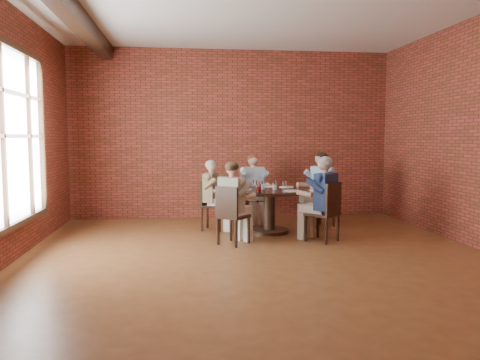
{
  "coord_description": "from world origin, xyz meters",
  "views": [
    {
      "loc": [
        -1.02,
        -6.03,
        1.63
      ],
      "look_at": [
        -0.15,
        1.0,
        0.99
      ],
      "focal_mm": 35.0,
      "sensor_mm": 36.0,
      "label": 1
    }
  ],
  "objects": [
    {
      "name": "glass_c",
      "position": [
        0.24,
        2.04,
        0.82
      ],
      "size": [
        0.07,
        0.07,
        0.14
      ],
      "primitive_type": "cylinder",
      "color": "white",
      "rests_on": "dining_table"
    },
    {
      "name": "glass_b",
      "position": [
        0.59,
        2.06,
        0.82
      ],
      "size": [
        0.07,
        0.07,
        0.14
      ],
      "primitive_type": "cylinder",
      "color": "white",
      "rests_on": "dining_table"
    },
    {
      "name": "diner_c",
      "position": [
        -0.49,
        2.15,
        0.62
      ],
      "size": [
        0.7,
        0.64,
        1.23
      ],
      "primitive_type": null,
      "rotation": [
        0.0,
        0.0,
        1.22
      ],
      "color": "brown",
      "rests_on": "floor"
    },
    {
      "name": "plate_c",
      "position": [
        0.01,
        1.77,
        0.76
      ],
      "size": [
        0.26,
        0.26,
        0.01
      ],
      "primitive_type": "cylinder",
      "color": "white",
      "rests_on": "dining_table"
    },
    {
      "name": "dining_table",
      "position": [
        0.45,
        1.8,
        0.53
      ],
      "size": [
        1.34,
        1.34,
        0.75
      ],
      "color": "black",
      "rests_on": "floor"
    },
    {
      "name": "diner_b",
      "position": [
        0.33,
        2.82,
        0.65
      ],
      "size": [
        0.58,
        0.69,
        1.31
      ],
      "primitive_type": null,
      "rotation": [
        0.0,
        0.0,
        0.12
      ],
      "color": "#99B4C3",
      "rests_on": "floor"
    },
    {
      "name": "plate_a",
      "position": [
        0.81,
        2.08,
        0.76
      ],
      "size": [
        0.26,
        0.26,
        0.01
      ],
      "primitive_type": "cylinder",
      "color": "white",
      "rests_on": "dining_table"
    },
    {
      "name": "plate_b",
      "position": [
        0.52,
        2.25,
        0.76
      ],
      "size": [
        0.26,
        0.26,
        0.01
      ],
      "primitive_type": "cylinder",
      "color": "white",
      "rests_on": "dining_table"
    },
    {
      "name": "wall_back",
      "position": [
        0.0,
        3.5,
        1.7
      ],
      "size": [
        7.0,
        0.0,
        7.0
      ],
      "primitive_type": "plane",
      "rotation": [
        1.57,
        0.0,
        0.0
      ],
      "color": "#95372B",
      "rests_on": "ground"
    },
    {
      "name": "diner_e",
      "position": [
        1.15,
        1.03,
        0.67
      ],
      "size": [
        0.83,
        0.84,
        1.34
      ],
      "primitive_type": null,
      "rotation": [
        0.0,
        0.0,
        3.88
      ],
      "color": "#1C2A4E",
      "rests_on": "floor"
    },
    {
      "name": "glass_g",
      "position": [
        0.52,
        1.67,
        0.82
      ],
      "size": [
        0.07,
        0.07,
        0.14
      ],
      "primitive_type": "cylinder",
      "color": "white",
      "rests_on": "dining_table"
    },
    {
      "name": "chair_d",
      "position": [
        -0.31,
        0.93,
        0.49
      ],
      "size": [
        0.56,
        0.56,
        0.9
      ],
      "rotation": [
        0.0,
        0.0,
        2.42
      ],
      "color": "black",
      "rests_on": "floor"
    },
    {
      "name": "chair_b",
      "position": [
        0.32,
        2.9,
        0.5
      ],
      "size": [
        0.46,
        0.46,
        0.92
      ],
      "rotation": [
        0.0,
        0.0,
        0.12
      ],
      "color": "black",
      "rests_on": "floor"
    },
    {
      "name": "diner_a",
      "position": [
        1.46,
        2.24,
        0.68
      ],
      "size": [
        0.83,
        0.77,
        1.36
      ],
      "primitive_type": null,
      "rotation": [
        0.0,
        0.0,
        -1.16
      ],
      "color": "teal",
      "rests_on": "floor"
    },
    {
      "name": "wall_front",
      "position": [
        0.0,
        -3.5,
        1.7
      ],
      "size": [
        7.0,
        0.0,
        7.0
      ],
      "primitive_type": "plane",
      "rotation": [
        -1.57,
        0.0,
        0.0
      ],
      "color": "#95372B",
      "rests_on": "ground"
    },
    {
      "name": "smartphone",
      "position": [
        0.7,
        1.49,
        0.75
      ],
      "size": [
        0.12,
        0.16,
        0.01
      ],
      "primitive_type": "cube",
      "rotation": [
        0.0,
        0.0,
        0.4
      ],
      "color": "black",
      "rests_on": "dining_table"
    },
    {
      "name": "glass_f",
      "position": [
        0.21,
        1.42,
        0.82
      ],
      "size": [
        0.07,
        0.07,
        0.14
      ],
      "primitive_type": "cylinder",
      "color": "white",
      "rests_on": "dining_table"
    },
    {
      "name": "plate_d",
      "position": [
        0.76,
        1.47,
        0.76
      ],
      "size": [
        0.26,
        0.26,
        0.01
      ],
      "primitive_type": "cylinder",
      "color": "white",
      "rests_on": "dining_table"
    },
    {
      "name": "window",
      "position": [
        -3.18,
        0.4,
        1.65
      ],
      "size": [
        0.1,
        2.16,
        2.36
      ],
      "color": "white",
      "rests_on": "wall_left"
    },
    {
      "name": "chair_c",
      "position": [
        -0.56,
        2.17,
        0.48
      ],
      "size": [
        0.49,
        0.49,
        0.88
      ],
      "rotation": [
        0.0,
        0.0,
        1.22
      ],
      "color": "black",
      "rests_on": "floor"
    },
    {
      "name": "chair_e",
      "position": [
        1.21,
        0.97,
        0.51
      ],
      "size": [
        0.6,
        0.6,
        0.94
      ],
      "rotation": [
        0.0,
        0.0,
        3.88
      ],
      "color": "black",
      "rests_on": "floor"
    },
    {
      "name": "floor",
      "position": [
        0.0,
        0.0,
        0.0
      ],
      "size": [
        7.0,
        7.0,
        0.0
      ],
      "primitive_type": "plane",
      "color": "brown",
      "rests_on": "ground"
    },
    {
      "name": "glass_d",
      "position": [
        0.35,
        1.83,
        0.82
      ],
      "size": [
        0.07,
        0.07,
        0.14
      ],
      "primitive_type": "cylinder",
      "color": "white",
      "rests_on": "dining_table"
    },
    {
      "name": "ceiling_beam",
      "position": [
        -2.45,
        0.0,
        3.27
      ],
      "size": [
        0.22,
        6.9,
        0.26
      ],
      "primitive_type": "cube",
      "color": "black",
      "rests_on": "ceiling"
    },
    {
      "name": "diner_d",
      "position": [
        -0.26,
        0.99,
        0.64
      ],
      "size": [
        0.77,
        0.78,
        1.27
      ],
      "primitive_type": null,
      "rotation": [
        0.0,
        0.0,
        2.42
      ],
      "color": "#A58B82",
      "rests_on": "floor"
    },
    {
      "name": "glass_e",
      "position": [
        0.24,
        1.74,
        0.82
      ],
      "size": [
        0.07,
        0.07,
        0.14
      ],
      "primitive_type": "cylinder",
      "color": "white",
      "rests_on": "dining_table"
    },
    {
      "name": "chair_a",
      "position": [
        1.54,
        2.27,
        0.52
      ],
      "size": [
        0.58,
        0.58,
        0.95
      ],
      "rotation": [
        0.0,
        0.0,
        -1.16
      ],
      "color": "black",
      "rests_on": "floor"
    },
    {
      "name": "glass_a",
      "position": [
        0.73,
        1.88,
        0.82
      ],
      "size": [
        0.07,
        0.07,
        0.14
      ],
      "primitive_type": "cylinder",
      "color": "white",
      "rests_on": "dining_table"
    }
  ]
}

